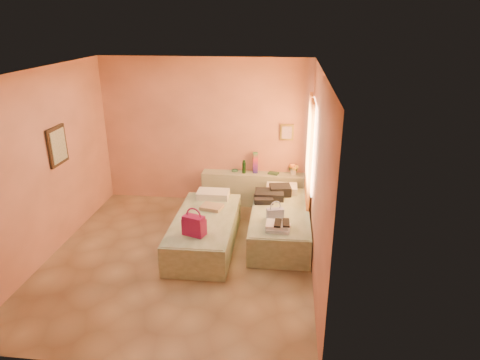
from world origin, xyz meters
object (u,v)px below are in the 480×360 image
object	(u,v)px
headboard_ledge	(255,189)
water_bottle	(244,167)
bed_left	(205,231)
flower_vase	(293,168)
towel_stack	(278,227)
bed_right	(280,224)
blue_handbag	(275,214)
green_book	(273,173)
magenta_handbag	(194,225)

from	to	relation	value
headboard_ledge	water_bottle	bearing A→B (deg)	-177.88
bed_left	water_bottle	xyz separation A→B (m)	(0.45, 1.69, 0.52)
flower_vase	headboard_ledge	bearing A→B (deg)	-177.69
bed_left	towel_stack	distance (m)	1.25
bed_left	bed_right	world-z (taller)	same
headboard_ledge	blue_handbag	world-z (taller)	blue_handbag
water_bottle	towel_stack	size ratio (longest dim) A/B	0.71
flower_vase	towel_stack	xyz separation A→B (m)	(-0.21, -2.01, -0.22)
water_bottle	green_book	world-z (taller)	water_bottle
bed_right	blue_handbag	size ratio (longest dim) A/B	7.54
green_book	towel_stack	size ratio (longest dim) A/B	0.54
water_bottle	blue_handbag	distance (m)	1.75
bed_left	green_book	distance (m)	2.03
green_book	flower_vase	bearing A→B (deg)	22.24
bed_left	flower_vase	world-z (taller)	flower_vase
bed_left	green_book	world-z (taller)	green_book
blue_handbag	headboard_ledge	bearing A→B (deg)	90.03
green_book	blue_handbag	size ratio (longest dim) A/B	0.72
headboard_ledge	green_book	xyz separation A→B (m)	(0.35, 0.00, 0.34)
headboard_ledge	towel_stack	distance (m)	2.06
magenta_handbag	blue_handbag	bearing A→B (deg)	48.98
water_bottle	magenta_handbag	bearing A→B (deg)	-102.00
water_bottle	flower_vase	bearing A→B (deg)	2.27
headboard_ledge	magenta_handbag	world-z (taller)	magenta_handbag
green_book	towel_stack	xyz separation A→B (m)	(0.16, -1.99, -0.12)
water_bottle	green_book	distance (m)	0.58
green_book	flower_vase	world-z (taller)	flower_vase
headboard_ledge	blue_handbag	distance (m)	1.70
bed_left	bed_right	bearing A→B (deg)	18.39
headboard_ledge	bed_right	xyz separation A→B (m)	(0.52, -1.29, -0.08)
green_book	towel_stack	distance (m)	2.00
towel_stack	flower_vase	bearing A→B (deg)	83.99
bed_right	towel_stack	bearing A→B (deg)	-91.69
headboard_ledge	magenta_handbag	distance (m)	2.40
bed_right	green_book	size ratio (longest dim) A/B	10.53
green_book	blue_handbag	xyz separation A→B (m)	(0.10, -1.62, -0.08)
bed_left	blue_handbag	xyz separation A→B (m)	(1.11, 0.08, 0.34)
water_bottle	flower_vase	xyz separation A→B (m)	(0.94, 0.04, -0.00)
magenta_handbag	blue_handbag	size ratio (longest dim) A/B	1.22
headboard_ledge	flower_vase	bearing A→B (deg)	2.31
bed_right	blue_handbag	distance (m)	0.48
bed_left	green_book	bearing A→B (deg)	58.58
bed_left	blue_handbag	bearing A→B (deg)	3.56
headboard_ledge	bed_left	bearing A→B (deg)	-111.33
flower_vase	blue_handbag	distance (m)	1.68
flower_vase	towel_stack	world-z (taller)	flower_vase
bed_right	water_bottle	xyz separation A→B (m)	(-0.74, 1.28, 0.52)
bed_left	green_book	xyz separation A→B (m)	(1.01, 1.70, 0.42)
flower_vase	magenta_handbag	size ratio (longest dim) A/B	0.77
headboard_ledge	green_book	world-z (taller)	green_book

